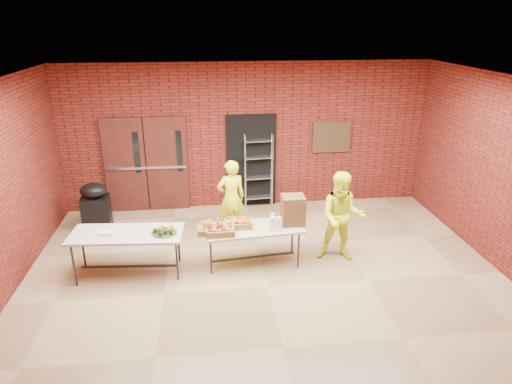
% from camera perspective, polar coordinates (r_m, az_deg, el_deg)
% --- Properties ---
extents(room, '(8.08, 7.08, 3.28)m').
position_cam_1_polar(room, '(6.76, 1.64, -0.36)').
color(room, olive).
rests_on(room, ground).
extents(double_doors, '(1.78, 0.12, 2.10)m').
position_cam_1_polar(double_doors, '(10.20, -13.53, 3.33)').
color(double_doors, '#441B13').
rests_on(double_doors, room).
extents(dark_doorway, '(1.10, 0.06, 2.10)m').
position_cam_1_polar(dark_doorway, '(10.19, -0.59, 3.89)').
color(dark_doorway, black).
rests_on(dark_doorway, room).
extents(bronze_plaque, '(0.85, 0.04, 0.70)m').
position_cam_1_polar(bronze_plaque, '(10.38, 9.40, 6.80)').
color(bronze_plaque, '#3D2A18').
rests_on(bronze_plaque, room).
extents(wire_rack, '(0.63, 0.26, 1.69)m').
position_cam_1_polar(wire_rack, '(10.14, 0.33, 2.57)').
color(wire_rack, silver).
rests_on(wire_rack, room).
extents(table_left, '(1.88, 0.90, 0.75)m').
position_cam_1_polar(table_left, '(7.83, -15.85, -5.36)').
color(table_left, tan).
rests_on(table_left, room).
extents(table_right, '(1.74, 0.87, 0.69)m').
position_cam_1_polar(table_right, '(7.86, -0.34, -4.84)').
color(table_right, tan).
rests_on(table_right, room).
extents(basket_bananas, '(0.46, 0.36, 0.14)m').
position_cam_1_polar(basket_bananas, '(7.69, -5.59, -4.59)').
color(basket_bananas, '#9C6D3F').
rests_on(basket_bananas, table_right).
extents(basket_oranges, '(0.45, 0.35, 0.14)m').
position_cam_1_polar(basket_oranges, '(7.86, -2.25, -3.90)').
color(basket_oranges, '#9C6D3F').
rests_on(basket_oranges, table_right).
extents(basket_apples, '(0.47, 0.37, 0.15)m').
position_cam_1_polar(basket_apples, '(7.62, -4.52, -4.80)').
color(basket_apples, '#9C6D3F').
rests_on(basket_apples, table_right).
extents(muffin_tray, '(0.42, 0.42, 0.10)m').
position_cam_1_polar(muffin_tray, '(7.63, -11.42, -4.74)').
color(muffin_tray, '#155016').
rests_on(muffin_tray, table_left).
extents(napkin_box, '(0.20, 0.13, 0.07)m').
position_cam_1_polar(napkin_box, '(7.80, -18.25, -4.96)').
color(napkin_box, silver).
rests_on(napkin_box, table_left).
extents(coffee_dispenser, '(0.39, 0.35, 0.51)m').
position_cam_1_polar(coffee_dispenser, '(7.91, 4.63, -2.26)').
color(coffee_dispenser, brown).
rests_on(coffee_dispenser, table_right).
extents(cup_stack_front, '(0.08, 0.08, 0.25)m').
position_cam_1_polar(cup_stack_front, '(7.68, 2.08, -4.01)').
color(cup_stack_front, silver).
rests_on(cup_stack_front, table_right).
extents(cup_stack_mid, '(0.08, 0.08, 0.23)m').
position_cam_1_polar(cup_stack_mid, '(7.71, 2.97, -4.00)').
color(cup_stack_mid, silver).
rests_on(cup_stack_mid, table_right).
extents(cup_stack_back, '(0.07, 0.07, 0.22)m').
position_cam_1_polar(cup_stack_back, '(7.89, 2.06, -3.43)').
color(cup_stack_back, silver).
rests_on(cup_stack_back, table_right).
extents(covered_grill, '(0.58, 0.49, 0.99)m').
position_cam_1_polar(covered_grill, '(9.74, -19.39, -1.69)').
color(covered_grill, black).
rests_on(covered_grill, room).
extents(volunteer_woman, '(0.63, 0.48, 1.54)m').
position_cam_1_polar(volunteer_woman, '(8.87, -3.12, -0.76)').
color(volunteer_woman, '#EAFA1B').
rests_on(volunteer_woman, room).
extents(volunteer_man, '(0.92, 0.79, 1.63)m').
position_cam_1_polar(volunteer_man, '(8.07, 10.69, -3.08)').
color(volunteer_man, '#EAFA1B').
rests_on(volunteer_man, room).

